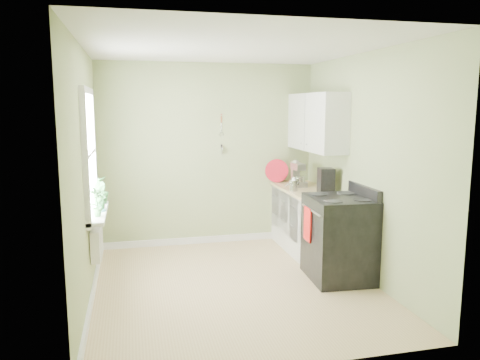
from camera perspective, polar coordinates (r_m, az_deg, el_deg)
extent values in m
cube|color=tan|center=(5.60, -0.65, -12.82)|extent=(3.20, 3.60, 0.02)
cube|color=white|center=(5.24, -0.71, 16.00)|extent=(3.20, 3.60, 0.02)
cube|color=#A2AF77|center=(7.01, -3.91, 3.07)|extent=(3.20, 0.02, 2.70)
cube|color=#A2AF77|center=(5.15, -18.45, 0.48)|extent=(0.02, 3.60, 2.70)
cube|color=#A2AF77|center=(5.81, 15.01, 1.56)|extent=(0.02, 3.60, 2.70)
cube|color=white|center=(6.74, 8.33, -5.15)|extent=(0.60, 1.60, 0.87)
cube|color=#E1C48A|center=(6.65, 8.34, -1.34)|extent=(0.64, 1.60, 0.04)
cube|color=white|center=(6.69, 9.30, 6.98)|extent=(0.35, 1.40, 0.80)
cube|color=white|center=(5.42, -18.07, 3.03)|extent=(0.02, 1.00, 1.30)
cube|color=white|center=(5.40, -18.21, 10.29)|extent=(0.06, 1.14, 0.07)
cube|color=white|center=(5.53, -17.52, -4.04)|extent=(0.06, 1.14, 0.07)
cube|color=white|center=(5.42, -17.86, 3.04)|extent=(0.04, 1.00, 0.04)
cube|color=white|center=(5.52, -16.90, -3.87)|extent=(0.18, 1.14, 0.04)
cube|color=white|center=(5.55, -17.09, -7.31)|extent=(0.12, 0.50, 0.35)
cylinder|color=#E1C48A|center=(6.99, -2.28, 7.41)|extent=(0.02, 0.02, 0.10)
cylinder|color=silver|center=(6.99, -2.28, 6.43)|extent=(0.01, 0.01, 0.16)
cylinder|color=silver|center=(7.01, -2.26, 3.66)|extent=(0.01, 0.14, 0.14)
cube|color=black|center=(5.79, 11.94, -7.09)|extent=(0.75, 0.86, 0.97)
cube|color=black|center=(5.68, 12.10, -2.24)|extent=(0.75, 0.86, 0.03)
cube|color=black|center=(5.80, 14.92, -1.40)|extent=(0.11, 0.82, 0.15)
cylinder|color=#B2B2B7|center=(5.56, 8.69, -3.67)|extent=(0.06, 0.67, 0.02)
cube|color=red|center=(5.70, 8.24, -5.35)|extent=(0.03, 0.24, 0.41)
cube|color=#B2B2B7|center=(6.89, 7.10, -0.46)|extent=(0.19, 0.29, 0.08)
cube|color=#B2B2B7|center=(6.98, 6.77, 0.77)|extent=(0.11, 0.08, 0.21)
cube|color=#B2B2B7|center=(6.87, 7.09, 1.67)|extent=(0.14, 0.29, 0.09)
sphere|color=#B2B2B7|center=(6.96, 6.80, 2.00)|extent=(0.11, 0.11, 0.11)
cylinder|color=silver|center=(6.83, 7.28, -0.07)|extent=(0.16, 0.16, 0.13)
cylinder|color=silver|center=(6.49, 6.57, -0.69)|extent=(0.11, 0.11, 0.15)
cone|color=silver|center=(6.48, 6.58, 0.15)|extent=(0.11, 0.11, 0.04)
cylinder|color=silver|center=(6.46, 5.90, -0.50)|extent=(0.11, 0.01, 0.08)
cube|color=black|center=(6.39, 10.44, -0.08)|extent=(0.22, 0.24, 0.34)
cylinder|color=black|center=(6.39, 10.17, -0.99)|extent=(0.11, 0.11, 0.12)
cylinder|color=#B31829|center=(7.20, 4.50, 1.13)|extent=(0.36, 0.12, 0.36)
cylinder|color=#B0AA91|center=(5.92, 8.92, -2.10)|extent=(0.07, 0.07, 0.07)
cylinder|color=#B31829|center=(5.91, 8.93, -1.73)|extent=(0.07, 0.07, 0.01)
imported|color=#326B33|center=(5.22, -17.06, -2.53)|extent=(0.19, 0.21, 0.33)
imported|color=#326B33|center=(5.59, -16.82, -1.83)|extent=(0.21, 0.22, 0.32)
imported|color=#326B33|center=(5.91, -16.64, -1.17)|extent=(0.24, 0.24, 0.33)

